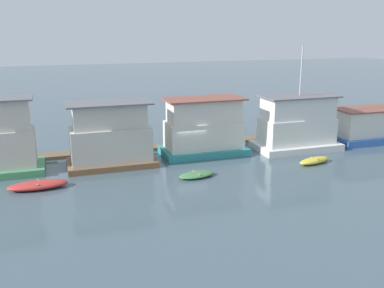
{
  "coord_description": "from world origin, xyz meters",
  "views": [
    {
      "loc": [
        -10.43,
        -32.94,
        10.54
      ],
      "look_at": [
        0.0,
        -1.0,
        1.4
      ],
      "focal_mm": 40.0,
      "sensor_mm": 36.0,
      "label": 1
    }
  ],
  "objects_px": {
    "houseboat_brown": "(110,137)",
    "houseboat_white": "(297,125)",
    "houseboat_blue": "(369,125)",
    "dinghy_green": "(197,175)",
    "houseboat_green": "(0,141)",
    "houseboat_teal": "(204,129)",
    "dinghy_red": "(38,185)",
    "dinghy_yellow": "(314,161)"
  },
  "relations": [
    {
      "from": "houseboat_white",
      "to": "dinghy_green",
      "type": "relative_size",
      "value": 3.05
    },
    {
      "from": "houseboat_teal",
      "to": "houseboat_white",
      "type": "distance_m",
      "value": 8.49
    },
    {
      "from": "houseboat_white",
      "to": "dinghy_red",
      "type": "height_order",
      "value": "houseboat_white"
    },
    {
      "from": "houseboat_brown",
      "to": "dinghy_red",
      "type": "bearing_deg",
      "value": -146.61
    },
    {
      "from": "houseboat_white",
      "to": "dinghy_green",
      "type": "distance_m",
      "value": 11.95
    },
    {
      "from": "houseboat_teal",
      "to": "houseboat_blue",
      "type": "bearing_deg",
      "value": -2.91
    },
    {
      "from": "houseboat_blue",
      "to": "dinghy_yellow",
      "type": "bearing_deg",
      "value": -153.18
    },
    {
      "from": "houseboat_green",
      "to": "dinghy_yellow",
      "type": "xyz_separation_m",
      "value": [
        23.57,
        -5.19,
        -2.26
      ]
    },
    {
      "from": "houseboat_white",
      "to": "dinghy_yellow",
      "type": "height_order",
      "value": "houseboat_white"
    },
    {
      "from": "houseboat_brown",
      "to": "houseboat_white",
      "type": "bearing_deg",
      "value": -0.94
    },
    {
      "from": "houseboat_brown",
      "to": "dinghy_green",
      "type": "xyz_separation_m",
      "value": [
        5.52,
        -4.67,
        -2.11
      ]
    },
    {
      "from": "houseboat_blue",
      "to": "houseboat_white",
      "type": "bearing_deg",
      "value": -178.27
    },
    {
      "from": "houseboat_green",
      "to": "houseboat_brown",
      "type": "xyz_separation_m",
      "value": [
        8.01,
        -0.64,
        -0.21
      ]
    },
    {
      "from": "houseboat_blue",
      "to": "dinghy_red",
      "type": "bearing_deg",
      "value": -173.2
    },
    {
      "from": "houseboat_teal",
      "to": "dinghy_yellow",
      "type": "distance_m",
      "value": 9.47
    },
    {
      "from": "houseboat_brown",
      "to": "dinghy_green",
      "type": "bearing_deg",
      "value": -40.25
    },
    {
      "from": "houseboat_green",
      "to": "houseboat_white",
      "type": "xyz_separation_m",
      "value": [
        24.45,
        -0.9,
        -0.29
      ]
    },
    {
      "from": "houseboat_green",
      "to": "houseboat_brown",
      "type": "height_order",
      "value": "houseboat_green"
    },
    {
      "from": "houseboat_teal",
      "to": "houseboat_white",
      "type": "height_order",
      "value": "houseboat_white"
    },
    {
      "from": "houseboat_green",
      "to": "houseboat_blue",
      "type": "bearing_deg",
      "value": -1.16
    },
    {
      "from": "houseboat_teal",
      "to": "dinghy_red",
      "type": "relative_size",
      "value": 1.82
    },
    {
      "from": "houseboat_green",
      "to": "houseboat_teal",
      "type": "xyz_separation_m",
      "value": [
        16.02,
        0.18,
        -0.29
      ]
    },
    {
      "from": "houseboat_green",
      "to": "dinghy_red",
      "type": "height_order",
      "value": "houseboat_green"
    },
    {
      "from": "houseboat_blue",
      "to": "dinghy_green",
      "type": "distance_m",
      "value": 19.6
    },
    {
      "from": "houseboat_blue",
      "to": "dinghy_red",
      "type": "xyz_separation_m",
      "value": [
        -29.98,
        -3.57,
        -1.26
      ]
    },
    {
      "from": "houseboat_white",
      "to": "houseboat_blue",
      "type": "height_order",
      "value": "houseboat_white"
    },
    {
      "from": "houseboat_teal",
      "to": "dinghy_yellow",
      "type": "bearing_deg",
      "value": -35.4
    },
    {
      "from": "houseboat_white",
      "to": "houseboat_teal",
      "type": "bearing_deg",
      "value": 172.67
    },
    {
      "from": "houseboat_brown",
      "to": "houseboat_blue",
      "type": "bearing_deg",
      "value": -0.06
    },
    {
      "from": "houseboat_blue",
      "to": "dinghy_green",
      "type": "bearing_deg",
      "value": -166.25
    },
    {
      "from": "dinghy_green",
      "to": "dinghy_yellow",
      "type": "relative_size",
      "value": 0.9
    },
    {
      "from": "dinghy_red",
      "to": "houseboat_white",
      "type": "bearing_deg",
      "value": 8.64
    },
    {
      "from": "houseboat_blue",
      "to": "dinghy_red",
      "type": "height_order",
      "value": "houseboat_blue"
    },
    {
      "from": "dinghy_yellow",
      "to": "houseboat_brown",
      "type": "bearing_deg",
      "value": 163.71
    },
    {
      "from": "dinghy_red",
      "to": "dinghy_green",
      "type": "xyz_separation_m",
      "value": [
        10.98,
        -1.08,
        -0.09
      ]
    },
    {
      "from": "houseboat_teal",
      "to": "houseboat_blue",
      "type": "relative_size",
      "value": 0.98
    },
    {
      "from": "houseboat_teal",
      "to": "houseboat_white",
      "type": "relative_size",
      "value": 0.8
    },
    {
      "from": "houseboat_brown",
      "to": "houseboat_blue",
      "type": "relative_size",
      "value": 0.92
    },
    {
      "from": "dinghy_red",
      "to": "dinghy_green",
      "type": "height_order",
      "value": "dinghy_red"
    },
    {
      "from": "houseboat_green",
      "to": "houseboat_white",
      "type": "distance_m",
      "value": 24.47
    },
    {
      "from": "houseboat_brown",
      "to": "houseboat_blue",
      "type": "distance_m",
      "value": 24.53
    },
    {
      "from": "houseboat_green",
      "to": "houseboat_teal",
      "type": "height_order",
      "value": "houseboat_green"
    }
  ]
}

